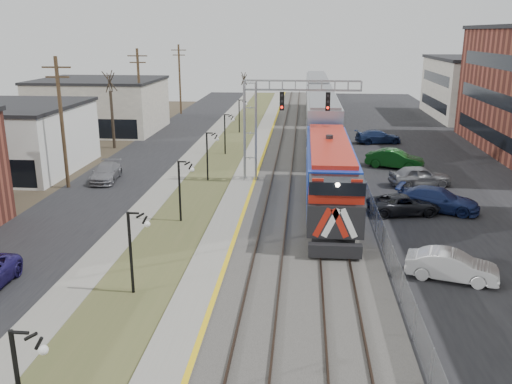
# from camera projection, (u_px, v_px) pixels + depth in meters

# --- Properties ---
(street_west) EXTENTS (7.00, 120.00, 0.04)m
(street_west) POSITION_uv_depth(u_px,v_px,m) (143.00, 159.00, 51.59)
(street_west) COLOR black
(street_west) RESTS_ON ground
(sidewalk) EXTENTS (2.00, 120.00, 0.08)m
(sidewalk) POSITION_uv_depth(u_px,v_px,m) (189.00, 160.00, 51.21)
(sidewalk) COLOR gray
(sidewalk) RESTS_ON ground
(grass_median) EXTENTS (4.00, 120.00, 0.06)m
(grass_median) POSITION_uv_depth(u_px,v_px,m) (221.00, 161.00, 50.96)
(grass_median) COLOR #4B502B
(grass_median) RESTS_ON ground
(platform) EXTENTS (2.00, 120.00, 0.24)m
(platform) POSITION_uv_depth(u_px,v_px,m) (252.00, 161.00, 50.68)
(platform) COLOR gray
(platform) RESTS_ON ground
(ballast_bed) EXTENTS (8.00, 120.00, 0.20)m
(ballast_bed) POSITION_uv_depth(u_px,v_px,m) (306.00, 162.00, 50.27)
(ballast_bed) COLOR #595651
(ballast_bed) RESTS_ON ground
(parking_lot) EXTENTS (16.00, 120.00, 0.04)m
(parking_lot) POSITION_uv_depth(u_px,v_px,m) (438.00, 165.00, 49.28)
(parking_lot) COLOR black
(parking_lot) RESTS_ON ground
(platform_edge) EXTENTS (0.24, 120.00, 0.01)m
(platform_edge) POSITION_uv_depth(u_px,v_px,m) (262.00, 159.00, 50.57)
(platform_edge) COLOR gold
(platform_edge) RESTS_ON platform
(track_near) EXTENTS (1.58, 120.00, 0.15)m
(track_near) POSITION_uv_depth(u_px,v_px,m) (284.00, 160.00, 50.38)
(track_near) COLOR #2D2119
(track_near) RESTS_ON ballast_bed
(track_far) EXTENTS (1.58, 120.00, 0.15)m
(track_far) POSITION_uv_depth(u_px,v_px,m) (322.00, 160.00, 50.09)
(track_far) COLOR #2D2119
(track_far) RESTS_ON ballast_bed
(train) EXTENTS (3.00, 63.05, 5.33)m
(train) POSITION_uv_depth(u_px,v_px,m) (320.00, 116.00, 59.12)
(train) COLOR #1534AB
(train) RESTS_ON ground
(signal_gantry) EXTENTS (9.00, 1.07, 8.15)m
(signal_gantry) POSITION_uv_depth(u_px,v_px,m) (272.00, 113.00, 42.25)
(signal_gantry) COLOR gray
(signal_gantry) RESTS_ON ground
(lampposts) EXTENTS (0.14, 62.14, 4.00)m
(lampposts) POSITION_uv_depth(u_px,v_px,m) (181.00, 190.00, 34.43)
(lampposts) COLOR black
(lampposts) RESTS_ON ground
(utility_poles) EXTENTS (0.28, 80.28, 10.00)m
(utility_poles) POSITION_uv_depth(u_px,v_px,m) (62.00, 124.00, 40.88)
(utility_poles) COLOR #4C3823
(utility_poles) RESTS_ON ground
(fence) EXTENTS (0.04, 120.00, 1.60)m
(fence) POSITION_uv_depth(u_px,v_px,m) (352.00, 155.00, 49.71)
(fence) COLOR gray
(fence) RESTS_ON ground
(bare_trees) EXTENTS (12.30, 42.30, 5.95)m
(bare_trees) POSITION_uv_depth(u_px,v_px,m) (141.00, 125.00, 54.67)
(bare_trees) COLOR #382D23
(bare_trees) RESTS_ON ground
(car_lot_b) EXTENTS (4.59, 2.66, 1.43)m
(car_lot_b) POSITION_uv_depth(u_px,v_px,m) (452.00, 266.00, 26.35)
(car_lot_b) COLOR silver
(car_lot_b) RESTS_ON ground
(car_lot_c) EXTENTS (5.06, 3.01, 1.32)m
(car_lot_c) POSITION_uv_depth(u_px,v_px,m) (404.00, 205.00, 35.93)
(car_lot_c) COLOR black
(car_lot_c) RESTS_ON ground
(car_lot_d) EXTENTS (5.88, 3.99, 1.58)m
(car_lot_d) POSITION_uv_depth(u_px,v_px,m) (438.00, 200.00, 36.55)
(car_lot_d) COLOR navy
(car_lot_d) RESTS_ON ground
(car_lot_e) EXTENTS (5.00, 2.75, 1.61)m
(car_lot_e) POSITION_uv_depth(u_px,v_px,m) (420.00, 176.00, 42.46)
(car_lot_e) COLOR gray
(car_lot_e) RESTS_ON ground
(car_lot_f) EXTENTS (5.27, 3.38, 1.64)m
(car_lot_f) POSITION_uv_depth(u_px,v_px,m) (395.00, 159.00, 48.09)
(car_lot_f) COLOR #0D4112
(car_lot_f) RESTS_ON ground
(car_street_b) EXTENTS (2.47, 4.93, 1.37)m
(car_street_b) POSITION_uv_depth(u_px,v_px,m) (106.00, 173.00, 43.99)
(car_street_b) COLOR gray
(car_street_b) RESTS_ON ground
(car_lot_g) EXTENTS (5.23, 2.92, 1.43)m
(car_lot_g) POSITION_uv_depth(u_px,v_px,m) (378.00, 137.00, 58.85)
(car_lot_g) COLOR navy
(car_lot_g) RESTS_ON ground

